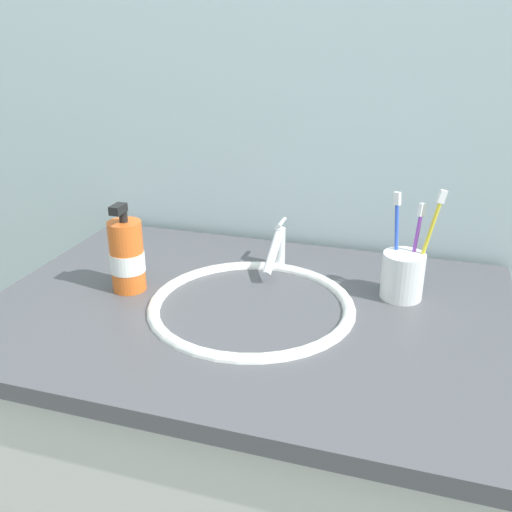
# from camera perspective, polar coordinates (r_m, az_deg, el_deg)

# --- Properties ---
(tiled_wall_back) EXTENTS (2.16, 0.04, 2.40)m
(tiled_wall_back) POSITION_cam_1_polar(r_m,az_deg,el_deg) (1.31, 4.38, 16.67)
(tiled_wall_back) COLOR silver
(tiled_wall_back) RESTS_ON ground
(vanity_counter) EXTENTS (0.96, 0.67, 0.84)m
(vanity_counter) POSITION_cam_1_polar(r_m,az_deg,el_deg) (1.31, -0.72, -21.50)
(vanity_counter) COLOR silver
(vanity_counter) RESTS_ON ground
(sink_basin) EXTENTS (0.38, 0.38, 0.11)m
(sink_basin) POSITION_cam_1_polar(r_m,az_deg,el_deg) (1.07, -0.48, -6.74)
(sink_basin) COLOR white
(sink_basin) RESTS_ON vanity_counter
(faucet) EXTENTS (0.02, 0.15, 0.10)m
(faucet) POSITION_cam_1_polar(r_m,az_deg,el_deg) (1.19, 2.12, 0.79)
(faucet) COLOR silver
(faucet) RESTS_ON sink_basin
(toothbrush_cup) EXTENTS (0.08, 0.08, 0.09)m
(toothbrush_cup) POSITION_cam_1_polar(r_m,az_deg,el_deg) (1.11, 14.46, -1.92)
(toothbrush_cup) COLOR white
(toothbrush_cup) RESTS_ON vanity_counter
(toothbrush_yellow) EXTENTS (0.05, 0.02, 0.21)m
(toothbrush_yellow) POSITION_cam_1_polar(r_m,az_deg,el_deg) (1.09, 16.86, 1.78)
(toothbrush_yellow) COLOR yellow
(toothbrush_yellow) RESTS_ON toothbrush_cup
(toothbrush_blue) EXTENTS (0.03, 0.02, 0.19)m
(toothbrush_blue) POSITION_cam_1_polar(r_m,az_deg,el_deg) (1.10, 13.89, 1.94)
(toothbrush_blue) COLOR blue
(toothbrush_blue) RESTS_ON toothbrush_cup
(toothbrush_purple) EXTENTS (0.02, 0.02, 0.18)m
(toothbrush_purple) POSITION_cam_1_polar(r_m,az_deg,el_deg) (1.10, 15.69, 1.27)
(toothbrush_purple) COLOR purple
(toothbrush_purple) RESTS_ON toothbrush_cup
(soap_dispenser) EXTENTS (0.07, 0.07, 0.18)m
(soap_dispenser) POSITION_cam_1_polar(r_m,az_deg,el_deg) (1.12, -12.87, -0.11)
(soap_dispenser) COLOR orange
(soap_dispenser) RESTS_ON vanity_counter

